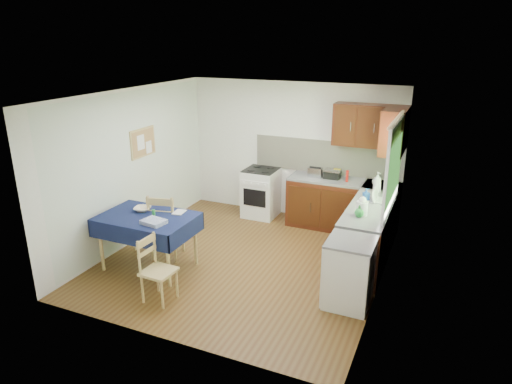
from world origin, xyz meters
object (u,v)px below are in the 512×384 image
at_px(chair_far, 165,224).
at_px(kettle, 362,207).
at_px(chair_near, 156,268).
at_px(sandwich_press, 332,174).
at_px(toaster, 315,172).
at_px(dish_rack, 375,199).
at_px(dining_table, 147,223).

distance_m(chair_far, kettle, 2.92).
distance_m(chair_far, chair_near, 1.20).
height_order(chair_near, kettle, kettle).
bearing_deg(chair_far, chair_near, 105.04).
xyz_separation_m(chair_near, sandwich_press, (1.43, 3.27, 0.52)).
height_order(toaster, dish_rack, same).
bearing_deg(chair_far, dining_table, 69.92).
bearing_deg(kettle, chair_near, -142.24).
distance_m(chair_far, dish_rack, 3.20).
relative_size(chair_near, toaster, 3.57).
bearing_deg(chair_near, kettle, -49.68).
bearing_deg(dish_rack, sandwich_press, 111.08).
height_order(chair_near, sandwich_press, sandwich_press).
relative_size(chair_far, toaster, 4.29).
distance_m(chair_near, dish_rack, 3.37).
bearing_deg(sandwich_press, chair_near, -107.56).
xyz_separation_m(toaster, kettle, (1.11, -1.48, 0.03)).
distance_m(chair_near, kettle, 2.89).
bearing_deg(dish_rack, dining_table, -173.92).
relative_size(dining_table, dish_rack, 3.41).
bearing_deg(chair_near, sandwich_press, -21.00).
bearing_deg(toaster, kettle, -48.48).
height_order(chair_far, kettle, kettle).
distance_m(toaster, kettle, 1.85).
distance_m(chair_near, sandwich_press, 3.61).
bearing_deg(dining_table, sandwich_press, 27.57).
relative_size(chair_far, chair_near, 1.20).
distance_m(dish_rack, kettle, 0.68).
height_order(chair_far, toaster, toaster).
relative_size(toaster, sandwich_press, 0.91).
bearing_deg(dining_table, kettle, -3.97).
bearing_deg(chair_near, dining_table, 44.26).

